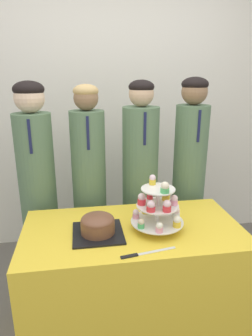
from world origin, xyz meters
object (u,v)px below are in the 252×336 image
(round_cake, at_px, (98,225))
(student_2, at_px, (140,193))
(cake_knife, at_px, (139,254))
(student_3, at_px, (188,187))
(student_1, at_px, (90,197))
(student_0, at_px, (39,197))
(cupcake_stand, at_px, (158,207))

(round_cake, height_order, student_2, student_2)
(cake_knife, xyz_separation_m, student_3, (0.54, 0.81, 0.01))
(student_1, bearing_deg, round_cake, -87.91)
(round_cake, bearing_deg, student_1, 92.09)
(student_1, xyz_separation_m, student_3, (0.75, 0.00, 0.03))
(cake_knife, bearing_deg, student_3, 46.18)
(cake_knife, bearing_deg, round_cake, 119.05)
(student_2, distance_m, student_3, 0.38)
(student_0, bearing_deg, cupcake_stand, -38.23)
(cake_knife, relative_size, student_2, 0.18)
(student_0, distance_m, student_1, 0.36)
(student_0, bearing_deg, student_3, -0.00)
(cake_knife, distance_m, student_1, 0.83)
(round_cake, relative_size, student_3, 0.17)
(student_1, height_order, student_3, student_3)
(cupcake_stand, bearing_deg, round_cake, -179.21)
(student_0, bearing_deg, cake_knife, -54.75)
(student_0, height_order, student_3, student_3)
(cupcake_stand, bearing_deg, cake_knife, -122.95)
(student_1, relative_size, student_2, 0.98)
(cake_knife, xyz_separation_m, student_0, (-0.57, 0.81, 0.00))
(round_cake, distance_m, student_3, 0.93)
(student_2, bearing_deg, student_3, -0.00)
(round_cake, xyz_separation_m, cake_knife, (0.19, -0.23, -0.05))
(student_1, distance_m, student_3, 0.75)
(cupcake_stand, distance_m, student_3, 0.70)
(student_3, bearing_deg, student_2, 180.00)
(student_2, bearing_deg, student_1, -180.00)
(cupcake_stand, height_order, student_2, student_2)
(cake_knife, relative_size, student_3, 0.18)
(student_0, relative_size, student_3, 0.99)
(student_0, xyz_separation_m, student_3, (1.11, -0.00, 0.01))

